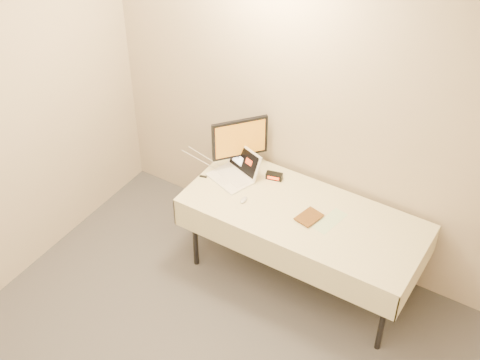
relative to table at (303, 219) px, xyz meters
The scene contains 9 objects.
back_wall 0.81m from the table, 90.00° to the left, with size 4.00×0.10×2.70m, color beige.
table is the anchor object (origin of this frame).
laptop 0.69m from the table, behind, with size 0.42×0.41×0.23m.
monitor 0.81m from the table, 163.52° to the left, with size 0.32×0.37×0.47m.
book 0.16m from the table, 114.04° to the right, with size 0.14×0.02×0.19m, color #9B5F1C.
alarm_clock 0.47m from the table, 149.25° to the left, with size 0.14×0.09×0.05m.
clicker 0.48m from the table, 164.52° to the right, with size 0.04×0.09×0.02m, color silver.
paper_form 0.22m from the table, ahead, with size 0.12×0.30×0.00m, color #C3E6B7.
usb_dongle 0.89m from the table, behind, with size 0.06×0.02×0.01m, color black.
Camera 1 is at (1.58, -1.40, 4.12)m, focal length 50.00 mm.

